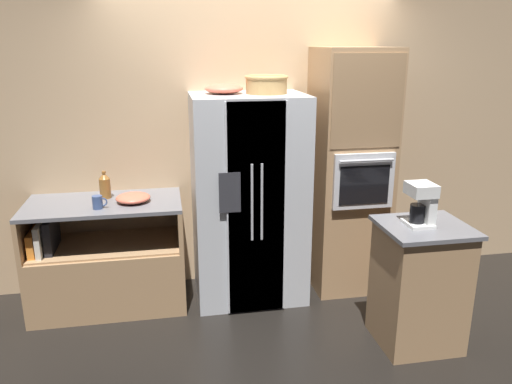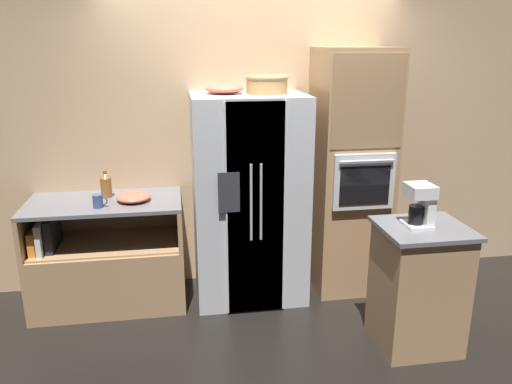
# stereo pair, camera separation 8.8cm
# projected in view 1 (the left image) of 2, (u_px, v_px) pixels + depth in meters

# --- Properties ---
(ground_plane) EXTENTS (20.00, 20.00, 0.00)m
(ground_plane) POSITION_uv_depth(u_px,v_px,m) (260.00, 295.00, 4.37)
(ground_plane) COLOR black
(wall_back) EXTENTS (12.00, 0.06, 2.80)m
(wall_back) POSITION_uv_depth(u_px,v_px,m) (251.00, 128.00, 4.38)
(wall_back) COLOR tan
(wall_back) RESTS_ON ground_plane
(counter_left) EXTENTS (1.22, 0.65, 0.90)m
(counter_left) POSITION_uv_depth(u_px,v_px,m) (107.00, 268.00, 4.13)
(counter_left) COLOR #A87F56
(counter_left) RESTS_ON ground_plane
(refrigerator) EXTENTS (0.91, 0.73, 1.73)m
(refrigerator) POSITION_uv_depth(u_px,v_px,m) (249.00, 199.00, 4.16)
(refrigerator) COLOR silver
(refrigerator) RESTS_ON ground_plane
(wall_oven) EXTENTS (0.62, 0.67, 2.08)m
(wall_oven) POSITION_uv_depth(u_px,v_px,m) (349.00, 172.00, 4.30)
(wall_oven) COLOR #A87F56
(wall_oven) RESTS_ON ground_plane
(island_counter) EXTENTS (0.60, 0.55, 0.91)m
(island_counter) POSITION_uv_depth(u_px,v_px,m) (419.00, 285.00, 3.56)
(island_counter) COLOR #A87F56
(island_counter) RESTS_ON ground_plane
(wicker_basket) EXTENTS (0.34, 0.34, 0.14)m
(wicker_basket) POSITION_uv_depth(u_px,v_px,m) (266.00, 84.00, 3.94)
(wicker_basket) COLOR tan
(wicker_basket) RESTS_ON refrigerator
(fruit_bowl) EXTENTS (0.30, 0.30, 0.08)m
(fruit_bowl) POSITION_uv_depth(u_px,v_px,m) (224.00, 89.00, 3.94)
(fruit_bowl) COLOR #DB664C
(fruit_bowl) RESTS_ON refrigerator
(bottle_tall) EXTENTS (0.09, 0.09, 0.23)m
(bottle_tall) POSITION_uv_depth(u_px,v_px,m) (105.00, 185.00, 4.05)
(bottle_tall) COLOR brown
(bottle_tall) RESTS_ON counter_left
(mug) EXTENTS (0.11, 0.08, 0.10)m
(mug) POSITION_uv_depth(u_px,v_px,m) (98.00, 202.00, 3.80)
(mug) COLOR #384C7A
(mug) RESTS_ON counter_left
(mixing_bowl) EXTENTS (0.27, 0.27, 0.07)m
(mixing_bowl) POSITION_uv_depth(u_px,v_px,m) (133.00, 198.00, 3.96)
(mixing_bowl) COLOR #DB664C
(mixing_bowl) RESTS_ON counter_left
(coffee_maker) EXTENTS (0.17, 0.19, 0.30)m
(coffee_maker) POSITION_uv_depth(u_px,v_px,m) (423.00, 203.00, 3.39)
(coffee_maker) COLOR white
(coffee_maker) RESTS_ON island_counter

